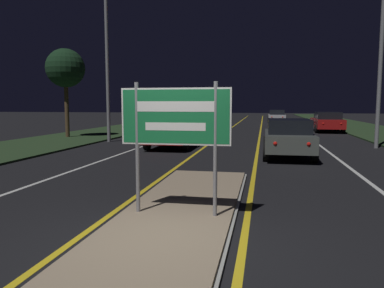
% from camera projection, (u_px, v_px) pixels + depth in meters
% --- Properties ---
extents(ground_plane, '(160.00, 160.00, 0.00)m').
position_uv_depth(ground_plane, '(157.00, 244.00, 5.43)').
color(ground_plane, black).
extents(median_island, '(2.09, 8.52, 0.10)m').
position_uv_depth(median_island, '(176.00, 217.00, 6.60)').
color(median_island, '#999993').
rests_on(median_island, ground_plane).
extents(verge_left, '(5.00, 100.00, 0.08)m').
position_uv_depth(verge_left, '(108.00, 132.00, 26.75)').
color(verge_left, '#23381E').
rests_on(verge_left, ground_plane).
extents(centre_line_yellow_left, '(0.12, 70.00, 0.01)m').
position_uv_depth(centre_line_yellow_left, '(229.00, 129.00, 30.07)').
color(centre_line_yellow_left, gold).
rests_on(centre_line_yellow_left, ground_plane).
extents(centre_line_yellow_right, '(0.12, 70.00, 0.01)m').
position_uv_depth(centre_line_yellow_right, '(261.00, 130.00, 29.61)').
color(centre_line_yellow_right, gold).
rests_on(centre_line_yellow_right, ground_plane).
extents(lane_line_white_left, '(0.12, 70.00, 0.01)m').
position_uv_depth(lane_line_white_left, '(193.00, 129.00, 30.63)').
color(lane_line_white_left, silver).
rests_on(lane_line_white_left, ground_plane).
extents(lane_line_white_right, '(0.12, 70.00, 0.01)m').
position_uv_depth(lane_line_white_right, '(299.00, 130.00, 29.05)').
color(lane_line_white_right, silver).
rests_on(lane_line_white_right, ground_plane).
extents(edge_line_white_left, '(0.10, 70.00, 0.01)m').
position_uv_depth(edge_line_white_left, '(158.00, 128.00, 31.20)').
color(edge_line_white_left, silver).
rests_on(edge_line_white_left, ground_plane).
extents(edge_line_white_right, '(0.10, 70.00, 0.01)m').
position_uv_depth(edge_line_white_right, '(340.00, 131.00, 28.48)').
color(edge_line_white_right, silver).
rests_on(edge_line_white_right, ground_plane).
extents(highway_sign, '(1.93, 0.07, 2.30)m').
position_uv_depth(highway_sign, '(175.00, 123.00, 6.42)').
color(highway_sign, gray).
rests_on(highway_sign, median_island).
extents(streetlight_left_near, '(0.53, 0.53, 10.49)m').
position_uv_depth(streetlight_left_near, '(106.00, 14.00, 19.38)').
color(streetlight_left_near, gray).
rests_on(streetlight_left_near, ground_plane).
extents(streetlight_right_near, '(0.45, 0.45, 9.37)m').
position_uv_depth(streetlight_right_near, '(383.00, 23.00, 16.59)').
color(streetlight_right_near, gray).
rests_on(streetlight_right_near, ground_plane).
extents(car_receding_0, '(1.86, 4.12, 1.46)m').
position_uv_depth(car_receding_0, '(288.00, 137.00, 14.19)').
color(car_receding_0, '#4C514C').
rests_on(car_receding_0, ground_plane).
extents(car_receding_1, '(1.98, 4.51, 1.45)m').
position_uv_depth(car_receding_1, '(327.00, 121.00, 27.15)').
color(car_receding_1, maroon).
rests_on(car_receding_1, ground_plane).
extents(car_receding_2, '(1.89, 4.05, 1.39)m').
position_uv_depth(car_receding_2, '(277.00, 116.00, 40.33)').
color(car_receding_2, '#B7B7BC').
rests_on(car_receding_2, ground_plane).
extents(car_approaching_0, '(1.96, 4.58, 1.46)m').
position_uv_depth(car_approaching_0, '(174.00, 131.00, 17.66)').
color(car_approaching_0, maroon).
rests_on(car_approaching_0, ground_plane).
extents(car_approaching_1, '(1.99, 4.79, 1.32)m').
position_uv_depth(car_approaching_1, '(211.00, 121.00, 29.06)').
color(car_approaching_1, silver).
rests_on(car_approaching_1, ground_plane).
extents(roadside_palm_left, '(2.25, 2.25, 5.15)m').
position_uv_depth(roadside_palm_left, '(65.00, 69.00, 21.78)').
color(roadside_palm_left, '#4C3823').
rests_on(roadside_palm_left, verge_left).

